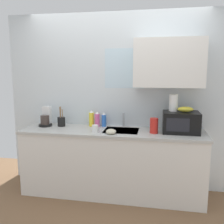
# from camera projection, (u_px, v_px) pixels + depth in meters

# --- Properties ---
(kitchen_wall_assembly) EXTENTS (3.23, 0.42, 2.50)m
(kitchen_wall_assembly) POSITION_uv_depth(u_px,v_px,m) (125.00, 95.00, 3.54)
(kitchen_wall_assembly) COLOR silver
(kitchen_wall_assembly) RESTS_ON ground
(counter_unit) EXTENTS (2.46, 0.63, 0.90)m
(counter_unit) POSITION_uv_depth(u_px,v_px,m) (112.00, 162.00, 3.40)
(counter_unit) COLOR white
(counter_unit) RESTS_ON ground
(sink_faucet) EXTENTS (0.03, 0.03, 0.20)m
(sink_faucet) POSITION_uv_depth(u_px,v_px,m) (124.00, 120.00, 3.53)
(sink_faucet) COLOR #B2B5BA
(sink_faucet) RESTS_ON counter_unit
(microwave) EXTENTS (0.46, 0.35, 0.27)m
(microwave) POSITION_uv_depth(u_px,v_px,m) (181.00, 122.00, 3.20)
(microwave) COLOR black
(microwave) RESTS_ON counter_unit
(banana_bunch) EXTENTS (0.20, 0.11, 0.07)m
(banana_bunch) POSITION_uv_depth(u_px,v_px,m) (185.00, 109.00, 3.16)
(banana_bunch) COLOR gold
(banana_bunch) RESTS_ON microwave
(paper_towel_roll) EXTENTS (0.11, 0.11, 0.22)m
(paper_towel_roll) POSITION_uv_depth(u_px,v_px,m) (173.00, 103.00, 3.22)
(paper_towel_roll) COLOR white
(paper_towel_roll) RESTS_ON microwave
(coffee_maker) EXTENTS (0.19, 0.21, 0.28)m
(coffee_maker) POSITION_uv_depth(u_px,v_px,m) (46.00, 119.00, 3.60)
(coffee_maker) COLOR black
(coffee_maker) RESTS_ON counter_unit
(dish_soap_bottle_blue) EXTENTS (0.07, 0.07, 0.21)m
(dish_soap_bottle_blue) POSITION_uv_depth(u_px,v_px,m) (104.00, 120.00, 3.55)
(dish_soap_bottle_blue) COLOR blue
(dish_soap_bottle_blue) RESTS_ON counter_unit
(dish_soap_bottle_pink) EXTENTS (0.07, 0.07, 0.22)m
(dish_soap_bottle_pink) POSITION_uv_depth(u_px,v_px,m) (97.00, 120.00, 3.53)
(dish_soap_bottle_pink) COLOR #E55999
(dish_soap_bottle_pink) RESTS_ON counter_unit
(dish_soap_bottle_yellow) EXTENTS (0.07, 0.07, 0.23)m
(dish_soap_bottle_yellow) POSITION_uv_depth(u_px,v_px,m) (91.00, 119.00, 3.56)
(dish_soap_bottle_yellow) COLOR yellow
(dish_soap_bottle_yellow) RESTS_ON counter_unit
(cereal_canister) EXTENTS (0.10, 0.10, 0.19)m
(cereal_canister) POSITION_uv_depth(u_px,v_px,m) (154.00, 126.00, 3.17)
(cereal_canister) COLOR red
(cereal_canister) RESTS_ON counter_unit
(mug_white) EXTENTS (0.08, 0.08, 0.09)m
(mug_white) POSITION_uv_depth(u_px,v_px,m) (95.00, 129.00, 3.22)
(mug_white) COLOR white
(mug_white) RESTS_ON counter_unit
(utensil_crock) EXTENTS (0.11, 0.11, 0.29)m
(utensil_crock) POSITION_uv_depth(u_px,v_px,m) (61.00, 121.00, 3.57)
(utensil_crock) COLOR black
(utensil_crock) RESTS_ON counter_unit
(small_bowl) EXTENTS (0.13, 0.13, 0.06)m
(small_bowl) POSITION_uv_depth(u_px,v_px,m) (111.00, 132.00, 3.13)
(small_bowl) COLOR beige
(small_bowl) RESTS_ON counter_unit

